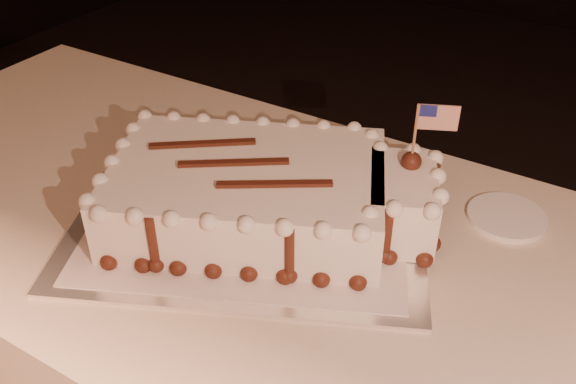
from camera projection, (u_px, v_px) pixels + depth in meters
The scene contains 4 objects.
cake_board at pixel (249, 220), 1.12m from camera, with size 0.60×0.45×0.01m, color white.
doily at pixel (249, 218), 1.12m from camera, with size 0.54×0.41×0.00m, color silver.
sheet_cake at pixel (266, 193), 1.08m from camera, with size 0.60×0.47×0.23m.
side_plate at pixel (507, 217), 1.13m from camera, with size 0.14×0.14×0.01m, color white.
Camera 1 is at (0.22, -0.12, 1.44)m, focal length 40.00 mm.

